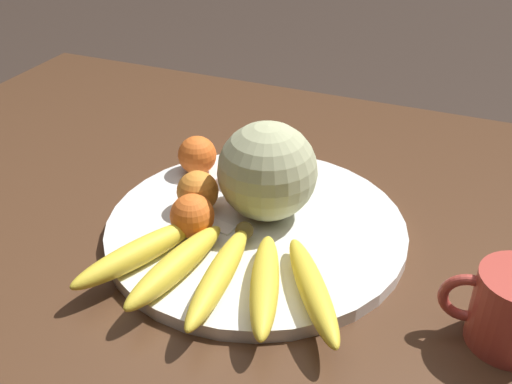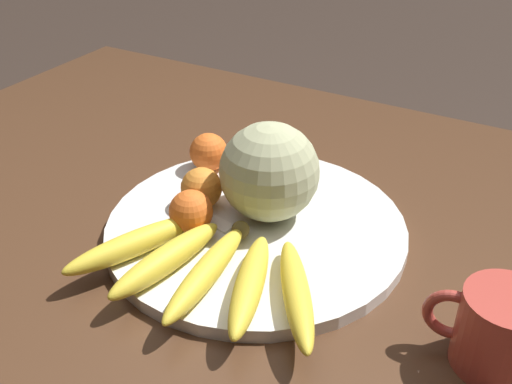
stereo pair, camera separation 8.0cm
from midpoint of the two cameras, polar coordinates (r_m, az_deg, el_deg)
kitchen_table at (r=0.93m, az=5.51°, el=-7.16°), size 1.51×0.92×0.72m
fruit_bowl at (r=0.83m, az=2.75°, el=-3.48°), size 0.41×0.41×0.02m
melon at (r=0.81m, az=4.10°, el=1.83°), size 0.14×0.14×0.14m
banana_bunch at (r=0.72m, az=-1.54°, el=-7.42°), size 0.34×0.21×0.03m
orange_front_left at (r=0.80m, az=-3.37°, el=-1.97°), size 0.06×0.06×0.06m
orange_front_right at (r=0.85m, az=-2.54°, el=0.31°), size 0.06×0.06×0.06m
orange_mid_center at (r=0.91m, az=3.15°, el=3.06°), size 0.07×0.07×0.07m
orange_back_left at (r=0.94m, az=-2.11°, el=3.75°), size 0.06×0.06×0.06m
produce_tag at (r=0.83m, az=-1.57°, el=-2.76°), size 0.08×0.04×0.00m
ceramic_mug at (r=0.69m, az=25.25°, el=-11.97°), size 0.13×0.09×0.09m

